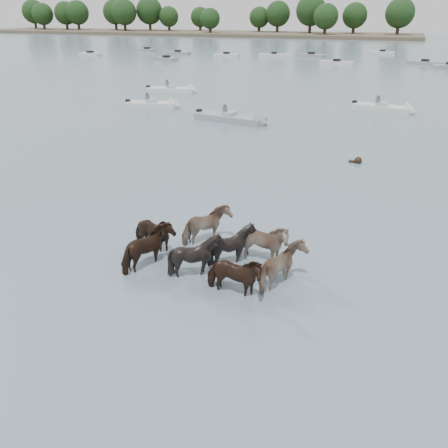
% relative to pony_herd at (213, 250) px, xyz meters
% --- Properties ---
extents(ground, '(400.00, 400.00, 0.00)m').
position_rel_pony_herd_xyz_m(ground, '(-0.66, 0.13, -0.58)').
color(ground, '#4D636F').
rests_on(ground, ground).
extents(shoreline, '(160.00, 30.00, 1.00)m').
position_rel_pony_herd_xyz_m(shoreline, '(-70.66, 150.13, -0.08)').
color(shoreline, '#4C4233').
rests_on(shoreline, ground).
extents(pony_herd, '(6.66, 4.27, 1.64)m').
position_rel_pony_herd_xyz_m(pony_herd, '(0.00, 0.00, 0.00)').
color(pony_herd, black).
rests_on(pony_herd, ground).
extents(swimming_pony, '(0.72, 0.44, 0.44)m').
position_rel_pony_herd_xyz_m(swimming_pony, '(3.32, 13.51, -0.47)').
color(swimming_pony, black).
rests_on(swimming_pony, ground).
extents(motorboat_a, '(5.02, 2.54, 1.92)m').
position_rel_pony_herd_xyz_m(motorboat_a, '(-14.53, 24.14, -0.35)').
color(motorboat_a, silver).
rests_on(motorboat_a, ground).
extents(motorboat_b, '(6.32, 2.71, 1.92)m').
position_rel_pony_herd_xyz_m(motorboat_b, '(-6.17, 20.96, -0.35)').
color(motorboat_b, gray).
rests_on(motorboat_b, ground).
extents(motorboat_c, '(5.46, 2.78, 1.92)m').
position_rel_pony_herd_xyz_m(motorboat_c, '(4.48, 29.17, -0.35)').
color(motorboat_c, silver).
rests_on(motorboat_c, ground).
extents(motorboat_f, '(5.58, 2.53, 1.92)m').
position_rel_pony_herd_xyz_m(motorboat_f, '(-16.61, 32.18, -0.35)').
color(motorboat_f, silver).
rests_on(motorboat_f, ground).
extents(distant_flotilla, '(107.03, 28.79, 0.93)m').
position_rel_pony_herd_xyz_m(distant_flotilla, '(-0.53, 72.66, -0.32)').
color(distant_flotilla, silver).
rests_on(distant_flotilla, ground).
extents(treeline, '(149.46, 21.36, 12.57)m').
position_rel_pony_herd_xyz_m(treeline, '(-73.33, 151.92, 6.26)').
color(treeline, '#382619').
rests_on(treeline, ground).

